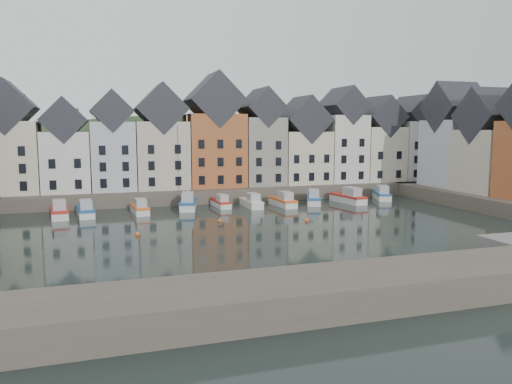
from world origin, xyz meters
name	(u,v)px	position (x,y,z in m)	size (l,w,h in m)	color
ground	(274,233)	(0.00, 0.00, 0.00)	(260.00, 260.00, 0.00)	black
far_quay	(212,191)	(0.00, 30.00, 1.00)	(90.00, 16.00, 2.00)	#4F473D
near_wall	(242,301)	(-10.00, -22.00, 1.00)	(50.00, 6.00, 2.00)	#4F473D
hillside	(186,263)	(0.02, 56.00, -17.96)	(153.60, 70.40, 64.00)	#22351A
far_terrace	(233,142)	(3.21, 28.00, 8.88)	(72.37, 8.16, 17.78)	beige
right_terrace	(493,144)	(36.00, 8.07, 8.91)	(8.30, 24.25, 16.36)	silver
mooring_buoys	(225,225)	(-4.00, 5.33, 0.15)	(20.50, 5.50, 0.50)	orange
boat_a	(60,211)	(-22.43, 17.14, 0.75)	(2.59, 6.73, 2.53)	silver
boat_b	(86,211)	(-19.32, 16.97, 0.72)	(2.49, 6.41, 2.40)	silver
boat_c	(140,208)	(-12.57, 17.03, 0.66)	(2.20, 5.89, 2.22)	silver
boat_d	(188,203)	(-5.88, 18.77, 0.85)	(3.61, 7.17, 13.13)	silver
boat_e	(221,203)	(-1.11, 19.05, 0.62)	(1.95, 5.47, 2.07)	silver
boat_f	(252,202)	(2.96, 17.47, 0.69)	(1.91, 6.03, 2.31)	silver
boat_g	(283,201)	(7.53, 16.94, 0.72)	(2.30, 6.39, 2.41)	silver
boat_h	(314,199)	(12.69, 17.84, 0.73)	(4.25, 6.61, 2.44)	silver
boat_i	(349,198)	(18.10, 17.07, 0.79)	(3.12, 7.12, 2.64)	silver
boat_j	(382,195)	(24.88, 18.91, 0.73)	(4.06, 6.66, 2.45)	silver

